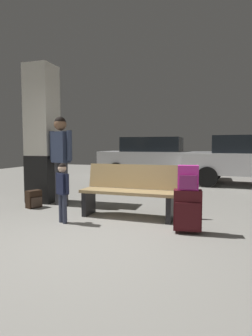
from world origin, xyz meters
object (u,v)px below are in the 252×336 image
backpack_dark_floor (34,199)px  suitcase (187,210)px  structural_pillar (42,135)px  bench (129,191)px  child (63,186)px  backpack_bright (188,178)px  adult (61,151)px  parked_car_far (155,156)px

backpack_dark_floor → suitcase: bearing=-13.6°
structural_pillar → bench: bearing=-18.3°
bench → child: size_ratio=1.71×
bench → backpack_bright: bearing=-30.7°
child → backpack_dark_floor: size_ratio=2.76×
structural_pillar → backpack_dark_floor: bearing=-73.8°
backpack_bright → child: 1.92m
bench → backpack_dark_floor: (-1.98, 0.12, -0.28)m
bench → adult: (-1.57, 0.47, 0.66)m
suitcase → bench: bearing=149.3°
child → parked_car_far: (0.17, 6.47, 0.23)m
structural_pillar → backpack_bright: bearing=-22.6°
structural_pillar → suitcase: size_ratio=4.80×
adult → parked_car_far: (0.86, 5.33, -0.30)m
bench → child: (-0.88, -0.67, 0.14)m
bench → backpack_bright: (1.03, -0.61, 0.33)m
structural_pillar → parked_car_far: (1.44, 5.09, -0.63)m
bench → parked_car_far: (-0.71, 5.80, 0.36)m
suitcase → parked_car_far: (-1.74, 6.41, 0.48)m
backpack_bright → parked_car_far: size_ratio=0.08×
structural_pillar → child: size_ratio=3.09×
bench → adult: adult is taller
structural_pillar → child: bearing=-47.5°
parked_car_far → structural_pillar: bearing=-105.8°
backpack_dark_floor → parked_car_far: size_ratio=0.08×
child → adult: adult is taller
child → adult: (-0.69, 1.15, 0.52)m
child → parked_car_far: size_ratio=0.23×
child → parked_car_far: parked_car_far is taller
backpack_bright → backpack_dark_floor: (-3.01, 0.73, -0.60)m
structural_pillar → adult: structural_pillar is taller
child → bench: bearing=37.4°
bench → structural_pillar: bearing=161.7°
child → backpack_dark_floor: (-1.10, 0.79, -0.41)m
suitcase → backpack_dark_floor: size_ratio=1.78×
bench → suitcase: bearing=-30.7°
parked_car_far → suitcase: bearing=-74.8°
structural_pillar → child: structural_pillar is taller
bench → adult: size_ratio=0.90×
structural_pillar → adult: (0.58, -0.24, -0.34)m
suitcase → backpack_bright: bearing=-97.5°
adult → backpack_bright: bearing=-22.6°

